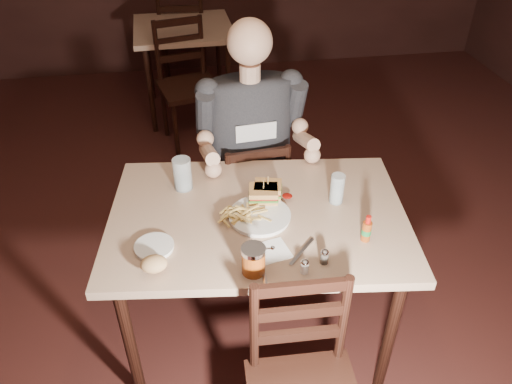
{
  "coord_description": "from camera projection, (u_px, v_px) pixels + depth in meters",
  "views": [
    {
      "loc": [
        -0.27,
        -1.65,
        2.1
      ],
      "look_at": [
        0.0,
        0.02,
        0.85
      ],
      "focal_mm": 35.0,
      "sensor_mm": 36.0,
      "label": 1
    }
  ],
  "objects": [
    {
      "name": "glass_right",
      "position": [
        337.0,
        189.0,
        2.15
      ],
      "size": [
        0.07,
        0.07,
        0.14
      ],
      "primitive_type": "cylinder",
      "rotation": [
        0.0,
        0.0,
        -0.12
      ],
      "color": "silver",
      "rests_on": "main_table"
    },
    {
      "name": "fork",
      "position": [
        302.0,
        252.0,
        1.92
      ],
      "size": [
        0.13,
        0.14,
        0.01
      ],
      "primitive_type": "cube",
      "rotation": [
        0.0,
        0.0,
        -0.75
      ],
      "color": "silver",
      "rests_on": "napkin"
    },
    {
      "name": "knife",
      "position": [
        262.0,
        267.0,
        1.86
      ],
      "size": [
        0.02,
        0.21,
        0.01
      ],
      "primitive_type": "cube",
      "rotation": [
        0.0,
        0.0,
        -0.03
      ],
      "color": "silver",
      "rests_on": "napkin"
    },
    {
      "name": "diner",
      "position": [
        252.0,
        121.0,
        2.48
      ],
      "size": [
        0.61,
        0.5,
        0.99
      ],
      "primitive_type": null,
      "rotation": [
        0.0,
        0.0,
        0.1
      ],
      "color": "#2C2C30",
      "rests_on": "chair_far"
    },
    {
      "name": "chair_far",
      "position": [
        250.0,
        197.0,
        2.82
      ],
      "size": [
        0.42,
        0.45,
        0.82
      ],
      "primitive_type": null,
      "rotation": [
        0.0,
        0.0,
        3.24
      ],
      "color": "black",
      "rests_on": "ground"
    },
    {
      "name": "sandwich_left",
      "position": [
        263.0,
        190.0,
        2.14
      ],
      "size": [
        0.14,
        0.12,
        0.1
      ],
      "primitive_type": null,
      "rotation": [
        0.0,
        0.0,
        -0.15
      ],
      "color": "#C78E47",
      "rests_on": "dinner_plate"
    },
    {
      "name": "salt_shaker",
      "position": [
        305.0,
        267.0,
        1.83
      ],
      "size": [
        0.03,
        0.03,
        0.06
      ],
      "primitive_type": null,
      "rotation": [
        0.0,
        0.0,
        -0.12
      ],
      "color": "white",
      "rests_on": "main_table"
    },
    {
      "name": "napkin",
      "position": [
        271.0,
        251.0,
        1.93
      ],
      "size": [
        0.16,
        0.15,
        0.0
      ],
      "primitive_type": "cube",
      "rotation": [
        0.0,
        0.0,
        0.23
      ],
      "color": "white",
      "rests_on": "main_table"
    },
    {
      "name": "hot_sauce",
      "position": [
        367.0,
        228.0,
        1.95
      ],
      "size": [
        0.04,
        0.04,
        0.12
      ],
      "primitive_type": null,
      "rotation": [
        0.0,
        0.0,
        -0.12
      ],
      "color": "#8B3B10",
      "rests_on": "main_table"
    },
    {
      "name": "bg_chair_far",
      "position": [
        183.0,
        37.0,
        4.7
      ],
      "size": [
        0.48,
        0.52,
        0.98
      ],
      "primitive_type": null,
      "rotation": [
        0.0,
        0.0,
        3.09
      ],
      "color": "black",
      "rests_on": "ground"
    },
    {
      "name": "side_plate",
      "position": [
        154.0,
        247.0,
        1.94
      ],
      "size": [
        0.17,
        0.17,
        0.01
      ],
      "primitive_type": "cylinder",
      "rotation": [
        0.0,
        0.0,
        -0.12
      ],
      "color": "white",
      "rests_on": "main_table"
    },
    {
      "name": "sandwich_right",
      "position": [
        268.0,
        186.0,
        2.17
      ],
      "size": [
        0.14,
        0.12,
        0.1
      ],
      "primitive_type": null,
      "rotation": [
        0.0,
        0.0,
        -0.24
      ],
      "color": "#C78E47",
      "rests_on": "dinner_plate"
    },
    {
      "name": "bg_chair_near",
      "position": [
        189.0,
        87.0,
        3.84
      ],
      "size": [
        0.54,
        0.57,
        0.95
      ],
      "primitive_type": null,
      "rotation": [
        0.0,
        0.0,
        0.23
      ],
      "color": "black",
      "rests_on": "ground"
    },
    {
      "name": "ketchup_dollop",
      "position": [
        287.0,
        196.0,
        2.19
      ],
      "size": [
        0.05,
        0.05,
        0.01
      ],
      "primitive_type": "ellipsoid",
      "rotation": [
        0.0,
        0.0,
        -0.12
      ],
      "color": "maroon",
      "rests_on": "dinner_plate"
    },
    {
      "name": "syrup_dispenser",
      "position": [
        253.0,
        260.0,
        1.81
      ],
      "size": [
        0.1,
        0.1,
        0.12
      ],
      "primitive_type": null,
      "rotation": [
        0.0,
        0.0,
        -0.12
      ],
      "color": "#8B3B10",
      "rests_on": "main_table"
    },
    {
      "name": "bread_roll",
      "position": [
        154.0,
        264.0,
        1.82
      ],
      "size": [
        0.11,
        0.09,
        0.06
      ],
      "primitive_type": "ellipsoid",
      "rotation": [
        0.0,
        0.0,
        -0.12
      ],
      "color": "tan",
      "rests_on": "side_plate"
    },
    {
      "name": "pepper_shaker",
      "position": [
        324.0,
        257.0,
        1.87
      ],
      "size": [
        0.04,
        0.04,
        0.06
      ],
      "primitive_type": null,
      "rotation": [
        0.0,
        0.0,
        -0.12
      ],
      "color": "#38332D",
      "rests_on": "main_table"
    },
    {
      "name": "dinner_plate",
      "position": [
        260.0,
        217.0,
        2.09
      ],
      "size": [
        0.28,
        0.28,
        0.01
      ],
      "primitive_type": "cylinder",
      "rotation": [
        0.0,
        0.0,
        -0.12
      ],
      "color": "white",
      "rests_on": "main_table"
    },
    {
      "name": "glass_left",
      "position": [
        183.0,
        174.0,
        2.23
      ],
      "size": [
        0.09,
        0.09,
        0.15
      ],
      "primitive_type": "cylinder",
      "rotation": [
        0.0,
        0.0,
        -0.12
      ],
      "color": "silver",
      "rests_on": "main_table"
    },
    {
      "name": "room_shell",
      "position": [
        257.0,
        71.0,
        1.76
      ],
      "size": [
        7.0,
        7.0,
        7.0
      ],
      "color": "black",
      "rests_on": "ground"
    },
    {
      "name": "bg_table",
      "position": [
        184.0,
        37.0,
        4.15
      ],
      "size": [
        0.83,
        0.83,
        0.77
      ],
      "rotation": [
        0.0,
        0.0,
        0.03
      ],
      "color": "tan",
      "rests_on": "ground"
    },
    {
      "name": "fries_pile",
      "position": [
        244.0,
        213.0,
        2.07
      ],
      "size": [
        0.26,
        0.2,
        0.04
      ],
      "primitive_type": null,
      "rotation": [
        0.0,
        0.0,
        -0.12
      ],
      "color": "tan",
      "rests_on": "dinner_plate"
    },
    {
      "name": "main_table",
      "position": [
        258.0,
        228.0,
        2.16
      ],
      "size": [
        1.35,
        0.98,
        0.77
      ],
      "rotation": [
        0.0,
        0.0,
        -0.12
      ],
      "color": "tan",
      "rests_on": "ground"
    }
  ]
}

